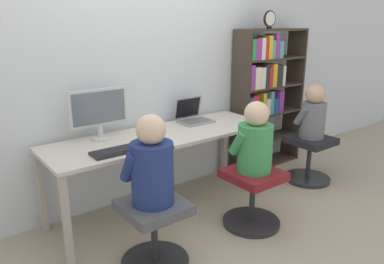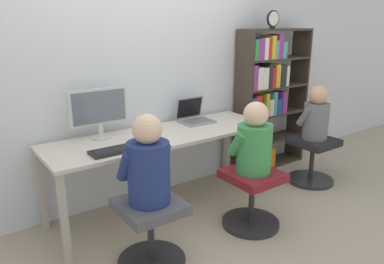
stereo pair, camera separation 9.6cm
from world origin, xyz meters
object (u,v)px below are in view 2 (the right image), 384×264
object	(u,v)px
laptop	(195,117)
office_chair_side	(312,158)
keyboard	(119,149)
person_near_shelf	(316,115)
office_chair_right	(252,195)
desk_clock	(273,19)
desktop_monitor	(99,111)
bookshelf	(266,101)
office_chair_left	(151,229)
person_at_monitor	(148,165)
person_at_laptop	(254,142)

from	to	relation	value
laptop	office_chair_side	distance (m)	1.37
keyboard	person_near_shelf	size ratio (longest dim) A/B	0.78
office_chair_right	person_near_shelf	world-z (taller)	person_near_shelf
laptop	office_chair_side	bearing A→B (deg)	-26.45
desk_clock	keyboard	bearing A→B (deg)	-170.48
desktop_monitor	office_chair_side	xyz separation A→B (m)	(2.10, -0.60, -0.69)
laptop	bookshelf	xyz separation A→B (m)	(1.02, 0.02, 0.04)
office_chair_right	person_near_shelf	bearing A→B (deg)	13.69
desktop_monitor	office_chair_right	world-z (taller)	desktop_monitor
office_chair_left	bookshelf	distance (m)	2.23
person_at_monitor	person_near_shelf	distance (m)	2.14
person_at_monitor	office_chair_side	world-z (taller)	person_at_monitor
office_chair_right	person_near_shelf	xyz separation A→B (m)	(1.17, 0.28, 0.47)
office_chair_left	office_chair_side	world-z (taller)	same
bookshelf	office_chair_side	size ratio (longest dim) A/B	3.26
laptop	office_chair_side	world-z (taller)	laptop
desk_clock	office_chair_side	xyz separation A→B (m)	(0.15, -0.54, -1.42)
person_at_monitor	desk_clock	xyz separation A→B (m)	(1.97, 0.79, 0.94)
desktop_monitor	bookshelf	world-z (taller)	bookshelf
keyboard	office_chair_right	world-z (taller)	keyboard
person_at_laptop	desk_clock	world-z (taller)	desk_clock
laptop	person_at_monitor	bearing A→B (deg)	-139.96
bookshelf	office_chair_left	bearing A→B (deg)	-156.95
desktop_monitor	office_chair_right	size ratio (longest dim) A/B	1.03
desktop_monitor	keyboard	world-z (taller)	desktop_monitor
person_at_monitor	office_chair_side	bearing A→B (deg)	6.72
bookshelf	person_at_laptop	bearing A→B (deg)	-140.00
office_chair_right	office_chair_left	bearing A→B (deg)	178.38
person_at_laptop	bookshelf	xyz separation A→B (m)	(1.04, 0.87, 0.07)
keyboard	person_at_monitor	distance (m)	0.46
laptop	keyboard	world-z (taller)	laptop
office_chair_left	desktop_monitor	bearing A→B (deg)	88.66
keyboard	office_chair_right	distance (m)	1.17
person_at_laptop	bookshelf	bearing A→B (deg)	40.00
laptop	person_at_laptop	world-z (taller)	person_at_laptop
desktop_monitor	bookshelf	bearing A→B (deg)	-0.17
office_chair_right	person_at_laptop	bearing A→B (deg)	90.00
person_near_shelf	office_chair_left	bearing A→B (deg)	-173.09
office_chair_right	desk_clock	distance (m)	1.93
office_chair_right	bookshelf	xyz separation A→B (m)	(1.04, 0.88, 0.54)
laptop	office_chair_left	size ratio (longest dim) A/B	0.64
person_at_monitor	person_at_laptop	world-z (taller)	person_at_monitor
person_at_monitor	bookshelf	size ratio (longest dim) A/B	0.39
office_chair_left	person_at_monitor	size ratio (longest dim) A/B	0.79
desktop_monitor	person_at_monitor	distance (m)	0.87
laptop	office_chair_side	xyz separation A→B (m)	(1.15, -0.57, -0.50)
office_chair_side	laptop	bearing A→B (deg)	153.55
bookshelf	desk_clock	size ratio (longest dim) A/B	8.41
office_chair_left	person_near_shelf	world-z (taller)	person_near_shelf
office_chair_right	bookshelf	size ratio (longest dim) A/B	0.31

